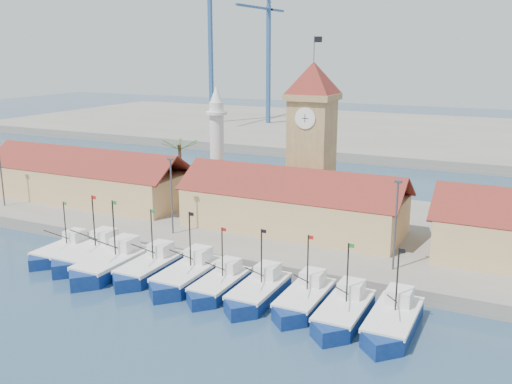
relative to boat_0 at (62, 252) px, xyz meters
The scene contains 21 objects.
ground 21.02m from the boat_0, ahead, with size 400.00×400.00×0.00m, color navy.
quay 29.52m from the boat_0, 45.24° to the left, with size 140.00×32.00×1.50m, color gray.
terminal 108.97m from the boat_0, 79.00° to the left, with size 240.00×80.00×2.00m, color gray.
boat_0 is the anchor object (origin of this frame).
boat_1 3.86m from the boat_0, ahead, with size 3.76×10.30×7.80m.
boat_2 7.86m from the boat_0, ahead, with size 3.88×10.63×8.04m.
boat_3 11.81m from the boat_0, ahead, with size 3.52×9.65×7.30m.
boat_4 16.44m from the boat_0, ahead, with size 3.69×10.10×7.64m.
boat_5 20.38m from the boat_0, ahead, with size 3.22×8.83×6.68m.
boat_6 24.48m from the boat_0, ahead, with size 3.43×9.40×7.11m.
boat_7 28.88m from the boat_0, ahead, with size 3.40×9.30×7.04m.
boat_8 32.90m from the boat_0, ahead, with size 3.49×9.55×7.23m.
boat_9 37.09m from the boat_0, ahead, with size 3.58×9.82×7.43m.
hall_left 20.60m from the boat_0, 123.46° to the left, with size 31.20×10.13×7.61m.
hall_center 27.03m from the boat_0, 39.22° to the left, with size 27.04×10.13×7.61m.
clock_tower 32.96m from the boat_0, 47.84° to the left, with size 5.80×5.80×22.70m.
minaret 27.17m from the boat_0, 76.95° to the left, with size 3.00×3.00×16.30m.
palm_tree 23.64m from the boat_0, 88.04° to the left, with size 5.60×5.03×8.39m.
lamp_posts 23.81m from the boat_0, 22.84° to the left, with size 80.70×0.25×9.03m.
crane_blue_far 107.73m from the boat_0, 111.51° to the left, with size 1.00×35.64×44.58m.
crane_blue_near 108.95m from the boat_0, 102.52° to the left, with size 1.00×29.12×39.37m.
Camera 1 is at (24.91, -41.42, 22.65)m, focal length 40.00 mm.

